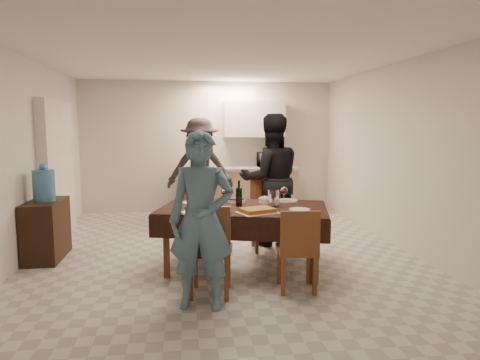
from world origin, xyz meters
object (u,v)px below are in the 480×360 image
(wine_bottle, at_px, (239,193))
(person_near, at_px, (201,221))
(water_jug, at_px, (44,185))
(person_far, at_px, (271,180))
(dining_table, at_px, (244,210))
(person_kitchen, at_px, (200,169))
(water_pitcher, at_px, (273,198))
(savoury_tart, at_px, (258,210))
(microwave, at_px, (271,160))
(console, at_px, (46,230))

(wine_bottle, distance_m, person_near, 1.21)
(water_jug, distance_m, person_far, 3.04)
(dining_table, relative_size, person_near, 1.29)
(person_far, distance_m, person_kitchen, 2.07)
(dining_table, xyz_separation_m, wine_bottle, (-0.05, 0.05, 0.19))
(water_jug, height_order, wine_bottle, water_jug)
(water_jug, distance_m, water_pitcher, 2.93)
(wine_bottle, height_order, savoury_tart, wine_bottle)
(water_jug, relative_size, wine_bottle, 1.30)
(dining_table, distance_m, water_pitcher, 0.38)
(person_near, height_order, person_far, person_far)
(water_pitcher, distance_m, person_kitchen, 3.03)
(person_near, distance_m, person_far, 2.37)
(microwave, bearing_deg, water_jug, 36.68)
(console, height_order, person_far, person_far)
(wine_bottle, height_order, person_near, person_near)
(console, height_order, person_kitchen, person_kitchen)
(microwave, distance_m, person_kitchen, 1.50)
(console, relative_size, microwave, 1.57)
(dining_table, distance_m, savoury_tart, 0.40)
(dining_table, distance_m, person_kitchen, 2.92)
(water_jug, xyz_separation_m, water_pitcher, (2.82, -0.78, -0.10))
(dining_table, relative_size, water_jug, 5.37)
(console, height_order, microwave, microwave)
(water_pitcher, xyz_separation_m, person_kitchen, (-0.74, 2.94, 0.07))
(console, height_order, wine_bottle, wine_bottle)
(savoury_tart, bearing_deg, console, 156.68)
(water_jug, height_order, savoury_tart, water_jug)
(savoury_tart, xyz_separation_m, person_kitchen, (-0.49, 3.27, 0.15))
(console, relative_size, water_jug, 2.03)
(wine_bottle, bearing_deg, microwave, 71.78)
(console, xyz_separation_m, wine_bottle, (2.42, -0.68, 0.53))
(water_jug, bearing_deg, person_kitchen, 46.08)
(person_near, height_order, person_kitchen, person_kitchen)
(person_near, bearing_deg, microwave, 80.99)
(microwave, bearing_deg, person_far, 78.09)
(microwave, height_order, person_kitchen, person_kitchen)
(dining_table, bearing_deg, water_pitcher, 7.02)
(dining_table, bearing_deg, water_jug, 178.73)
(savoury_tart, bearing_deg, water_jug, 156.68)
(water_jug, distance_m, wine_bottle, 2.52)
(wine_bottle, height_order, person_kitchen, person_kitchen)
(water_jug, bearing_deg, wine_bottle, -15.65)
(water_jug, distance_m, person_near, 2.62)
(console, bearing_deg, water_jug, 90.00)
(microwave, relative_size, person_kitchen, 0.28)
(console, distance_m, water_pitcher, 2.97)
(console, bearing_deg, person_far, 6.07)
(dining_table, height_order, console, same)
(water_jug, distance_m, savoury_tart, 2.81)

